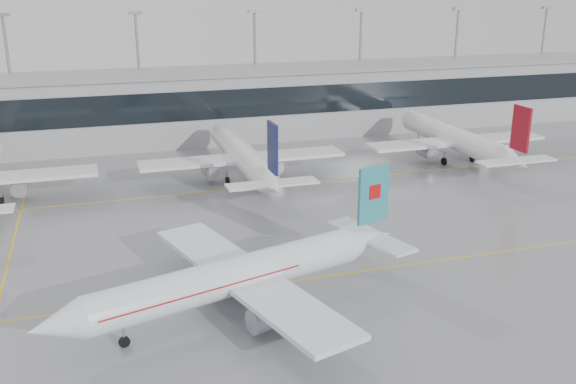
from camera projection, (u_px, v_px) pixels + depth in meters
name	position (u px, v px, depth m)	size (l,w,h in m)	color
ground	(325.00, 277.00, 62.91)	(320.00, 320.00, 0.00)	gray
taxi_line_main	(325.00, 276.00, 62.91)	(120.00, 0.25, 0.01)	gold
taxi_line_north	(249.00, 188.00, 90.10)	(120.00, 0.25, 0.01)	gold
taxi_line_cross	(10.00, 255.00, 67.92)	(0.25, 60.00, 0.01)	gold
terminal	(206.00, 106.00, 117.24)	(180.00, 15.00, 12.00)	#98989C
terminal_glass	(214.00, 105.00, 109.93)	(180.00, 0.20, 5.00)	black
terminal_roof	(204.00, 72.00, 115.31)	(182.00, 16.00, 0.40)	gray
light_masts	(198.00, 62.00, 120.39)	(156.40, 1.00, 22.60)	gray
air_canada_jet	(244.00, 275.00, 55.48)	(34.41, 27.68, 10.82)	white
parked_jet_c	(243.00, 156.00, 92.29)	(29.64, 36.96, 11.72)	white
parked_jet_d	(456.00, 139.00, 102.31)	(29.64, 36.96, 11.72)	white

